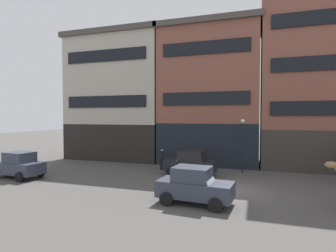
% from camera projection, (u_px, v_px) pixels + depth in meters
% --- Properties ---
extents(ground_plane, '(120.00, 120.00, 0.00)m').
position_uv_depth(ground_plane, '(230.00, 190.00, 15.89)').
color(ground_plane, '#4C4947').
extents(building_far_left, '(10.33, 6.48, 12.69)m').
position_uv_depth(building_far_left, '(121.00, 97.00, 28.37)').
color(building_far_left, black).
rests_on(building_far_left, ground_plane).
extents(building_center_left, '(9.23, 6.48, 12.65)m').
position_uv_depth(building_center_left, '(210.00, 95.00, 25.46)').
color(building_center_left, black).
rests_on(building_center_left, ground_plane).
extents(building_center_right, '(8.32, 6.48, 17.07)m').
position_uv_depth(building_center_right, '(310.00, 66.00, 22.77)').
color(building_center_right, '#38332D').
rests_on(building_center_right, ground_plane).
extents(sedan_dark, '(3.85, 2.18, 1.83)m').
position_uv_depth(sedan_dark, '(19.00, 165.00, 18.99)').
color(sedan_dark, '#333847').
rests_on(sedan_dark, ground_plane).
extents(sedan_light, '(3.86, 2.19, 1.83)m').
position_uv_depth(sedan_light, '(190.00, 163.00, 19.75)').
color(sedan_light, black).
rests_on(sedan_light, ground_plane).
extents(sedan_parked_curb, '(3.82, 2.11, 1.83)m').
position_uv_depth(sedan_parked_curb, '(194.00, 185.00, 13.39)').
color(sedan_parked_curb, '#333847').
rests_on(sedan_parked_curb, ground_plane).
extents(pedestrian_officer, '(0.50, 0.50, 1.79)m').
position_uv_depth(pedestrian_officer, '(162.00, 158.00, 21.87)').
color(pedestrian_officer, black).
rests_on(pedestrian_officer, ground_plane).
extents(streetlamp_curbside, '(0.32, 0.32, 4.12)m').
position_uv_depth(streetlamp_curbside, '(243.00, 138.00, 20.66)').
color(streetlamp_curbside, black).
rests_on(streetlamp_curbside, ground_plane).
extents(fire_hydrant_curbside, '(0.24, 0.24, 0.83)m').
position_uv_depth(fire_hydrant_curbside, '(170.00, 163.00, 22.70)').
color(fire_hydrant_curbside, maroon).
rests_on(fire_hydrant_curbside, ground_plane).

